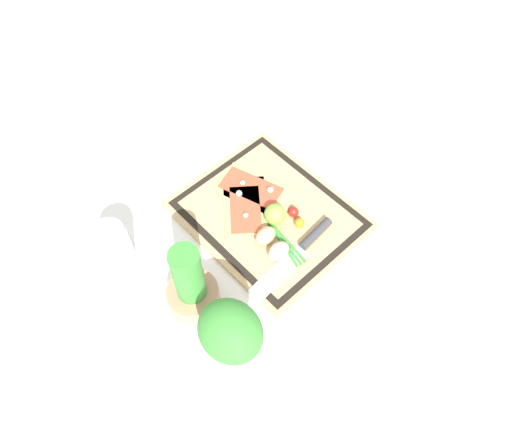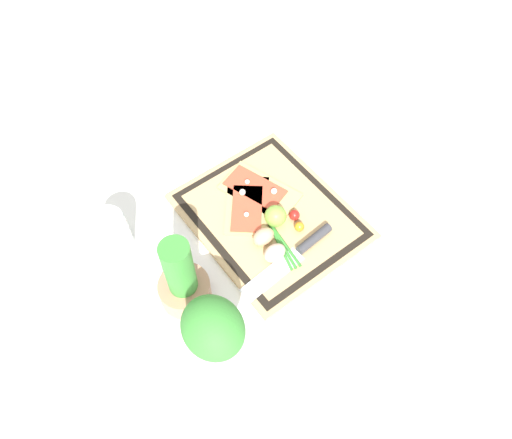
{
  "view_description": "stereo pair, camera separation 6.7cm",
  "coord_description": "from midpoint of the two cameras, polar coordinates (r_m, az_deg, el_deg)",
  "views": [
    {
      "loc": [
        -0.48,
        0.49,
        1.03
      ],
      "look_at": [
        0.0,
        0.04,
        0.03
      ],
      "focal_mm": 35.0,
      "sensor_mm": 36.0,
      "label": 1
    },
    {
      "loc": [
        -0.52,
        0.44,
        1.03
      ],
      "look_at": [
        0.0,
        0.04,
        0.03
      ],
      "focal_mm": 35.0,
      "sensor_mm": 36.0,
      "label": 2
    }
  ],
  "objects": [
    {
      "name": "cherry_tomato_yellow",
      "position": [
        1.2,
        3.43,
        -0.46
      ],
      "size": [
        0.02,
        0.02,
        0.02
      ],
      "primitive_type": "sphere",
      "color": "orange",
      "rests_on": "cutting_board"
    },
    {
      "name": "egg_brown",
      "position": [
        1.17,
        -0.54,
        -1.95
      ],
      "size": [
        0.04,
        0.05,
        0.04
      ],
      "primitive_type": "ellipsoid",
      "color": "tan",
      "rests_on": "cutting_board"
    },
    {
      "name": "herb_pot",
      "position": [
        1.07,
        -9.19,
        -7.8
      ],
      "size": [
        0.11,
        0.11,
        0.22
      ],
      "color": "#AD7A5B",
      "rests_on": "ground_plane"
    },
    {
      "name": "ground_plane",
      "position": [
        1.24,
        -0.04,
        0.26
      ],
      "size": [
        6.0,
        6.0,
        0.0
      ],
      "primitive_type": "plane",
      "color": "white"
    },
    {
      "name": "egg_pink",
      "position": [
        1.15,
        0.95,
        -3.7
      ],
      "size": [
        0.04,
        0.05,
        0.04
      ],
      "primitive_type": "ellipsoid",
      "color": "beige",
      "rests_on": "cutting_board"
    },
    {
      "name": "knife",
      "position": [
        1.17,
        4.02,
        -2.95
      ],
      "size": [
        0.05,
        0.27,
        0.02
      ],
      "color": "silver",
      "rests_on": "cutting_board"
    },
    {
      "name": "pizza_slice_near",
      "position": [
        1.26,
        -1.63,
        3.29
      ],
      "size": [
        0.22,
        0.16,
        0.02
      ],
      "color": "tan",
      "rests_on": "cutting_board"
    },
    {
      "name": "scallion_bunch",
      "position": [
        1.21,
        -0.39,
        0.12
      ],
      "size": [
        0.3,
        0.09,
        0.01
      ],
      "color": "#388433",
      "rests_on": "cutting_board"
    },
    {
      "name": "cherry_tomato_red",
      "position": [
        1.21,
        2.73,
        0.8
      ],
      "size": [
        0.03,
        0.03,
        0.03
      ],
      "primitive_type": "sphere",
      "color": "red",
      "rests_on": "cutting_board"
    },
    {
      "name": "pizza_slice_far",
      "position": [
        1.23,
        -2.81,
        1.42
      ],
      "size": [
        0.2,
        0.19,
        0.02
      ],
      "color": "tan",
      "rests_on": "cutting_board"
    },
    {
      "name": "cutting_board",
      "position": [
        1.23,
        -0.04,
        0.46
      ],
      "size": [
        0.42,
        0.35,
        0.02
      ],
      "color": "tan",
      "rests_on": "ground_plane"
    },
    {
      "name": "sauce_jar",
      "position": [
        1.19,
        -17.59,
        -3.11
      ],
      "size": [
        0.08,
        0.08,
        0.11
      ],
      "color": "silver",
      "rests_on": "ground_plane"
    },
    {
      "name": "herb_glass",
      "position": [
        0.97,
        -4.89,
        -13.28
      ],
      "size": [
        0.13,
        0.12,
        0.2
      ],
      "color": "silver",
      "rests_on": "ground_plane"
    },
    {
      "name": "lime",
      "position": [
        1.19,
        0.61,
        0.52
      ],
      "size": [
        0.05,
        0.05,
        0.05
      ],
      "primitive_type": "sphere",
      "color": "#7FB742",
      "rests_on": "cutting_board"
    }
  ]
}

